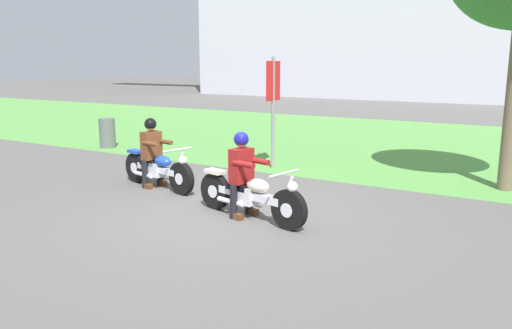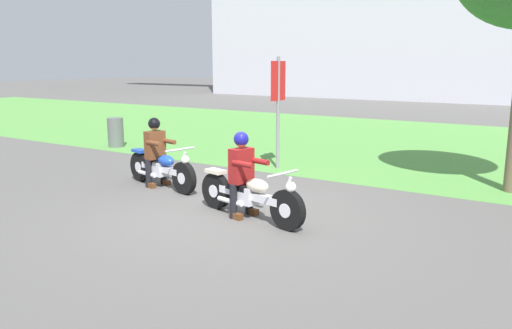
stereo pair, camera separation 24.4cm
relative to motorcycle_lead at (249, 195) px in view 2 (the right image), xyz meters
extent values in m
plane|color=#565451|center=(-0.46, -0.03, -0.38)|extent=(120.00, 120.00, 0.00)
cube|color=#549342|center=(-0.46, 9.08, -0.38)|extent=(60.00, 12.00, 0.01)
cylinder|color=black|center=(0.79, -0.17, -0.07)|extent=(0.63, 0.25, 0.62)
cylinder|color=silver|center=(0.79, -0.17, -0.07)|extent=(0.24, 0.18, 0.22)
cylinder|color=black|center=(-0.80, 0.18, -0.07)|extent=(0.63, 0.25, 0.62)
cylinder|color=silver|center=(-0.80, 0.18, -0.07)|extent=(0.24, 0.18, 0.22)
cube|color=silver|center=(-0.01, 0.00, 0.01)|extent=(1.30, 0.41, 0.12)
cube|color=silver|center=(-0.06, 0.01, -0.01)|extent=(0.36, 0.30, 0.28)
ellipsoid|color=beige|center=(0.17, -0.03, 0.19)|extent=(0.48, 0.33, 0.22)
cube|color=black|center=(-0.22, 0.05, 0.11)|extent=(0.48, 0.33, 0.10)
cube|color=beige|center=(-0.80, 0.18, 0.27)|extent=(0.39, 0.27, 0.06)
cylinder|color=silver|center=(0.74, -0.16, 0.18)|extent=(0.26, 0.10, 0.53)
cylinder|color=silver|center=(0.69, -0.15, 0.47)|extent=(0.18, 0.65, 0.04)
sphere|color=white|center=(0.85, -0.18, 0.29)|extent=(0.16, 0.16, 0.16)
cylinder|color=silver|center=(-0.33, -0.07, -0.13)|extent=(0.55, 0.19, 0.08)
cylinder|color=black|center=(-0.14, 0.22, -0.10)|extent=(0.12, 0.12, 0.56)
cube|color=#593319|center=(-0.09, 0.21, -0.33)|extent=(0.26, 0.15, 0.10)
cylinder|color=black|center=(-0.22, -0.13, -0.10)|extent=(0.12, 0.12, 0.56)
cube|color=#593319|center=(-0.16, -0.15, -0.33)|extent=(0.26, 0.15, 0.10)
cube|color=maroon|center=(-0.18, 0.04, 0.46)|extent=(0.30, 0.42, 0.56)
cylinder|color=maroon|center=(0.07, 0.16, 0.54)|extent=(0.43, 0.18, 0.09)
cylinder|color=maroon|center=(0.00, -0.17, 0.54)|extent=(0.43, 0.18, 0.09)
sphere|color=tan|center=(-0.18, 0.04, 0.86)|extent=(0.20, 0.20, 0.20)
sphere|color=navy|center=(-0.18, 0.04, 0.89)|extent=(0.24, 0.24, 0.24)
cylinder|color=black|center=(-1.90, 0.61, -0.07)|extent=(0.63, 0.25, 0.62)
cylinder|color=silver|center=(-1.90, 0.61, -0.07)|extent=(0.24, 0.18, 0.22)
cylinder|color=black|center=(-3.36, 0.93, -0.07)|extent=(0.63, 0.25, 0.62)
cylinder|color=silver|center=(-3.36, 0.93, -0.07)|extent=(0.24, 0.18, 0.22)
cube|color=silver|center=(-2.63, 0.77, 0.01)|extent=(1.20, 0.39, 0.12)
cube|color=silver|center=(-2.68, 0.78, -0.01)|extent=(0.36, 0.30, 0.28)
ellipsoid|color=#1E47B2|center=(-2.45, 0.74, 0.19)|extent=(0.48, 0.33, 0.22)
cube|color=black|center=(-2.84, 0.82, 0.11)|extent=(0.48, 0.33, 0.10)
cube|color=#1E47B2|center=(-3.36, 0.93, 0.27)|extent=(0.39, 0.27, 0.06)
cylinder|color=silver|center=(-1.95, 0.63, 0.18)|extent=(0.26, 0.10, 0.53)
cylinder|color=silver|center=(-2.00, 0.64, 0.47)|extent=(0.18, 0.65, 0.04)
sphere|color=white|center=(-1.84, 0.60, 0.29)|extent=(0.16, 0.16, 0.16)
cylinder|color=silver|center=(-2.95, 0.70, -0.13)|extent=(0.55, 0.19, 0.08)
cylinder|color=black|center=(-2.77, 0.99, -0.10)|extent=(0.12, 0.12, 0.56)
cube|color=#593319|center=(-2.71, 0.97, -0.33)|extent=(0.26, 0.15, 0.10)
cylinder|color=black|center=(-2.84, 0.64, -0.10)|extent=(0.12, 0.12, 0.56)
cube|color=#593319|center=(-2.79, 0.62, -0.33)|extent=(0.26, 0.15, 0.10)
cube|color=brown|center=(-2.81, 0.81, 0.46)|extent=(0.30, 0.42, 0.56)
cylinder|color=brown|center=(-2.55, 0.93, 0.54)|extent=(0.43, 0.18, 0.09)
cylinder|color=brown|center=(-2.63, 0.60, 0.54)|extent=(0.43, 0.18, 0.09)
sphere|color=tan|center=(-2.81, 0.81, 0.86)|extent=(0.20, 0.20, 0.20)
sphere|color=black|center=(-2.81, 0.81, 0.89)|extent=(0.24, 0.24, 0.24)
cylinder|color=#595E5B|center=(-7.21, 3.72, 0.05)|extent=(0.46, 0.46, 0.86)
cylinder|color=gray|center=(-1.59, 3.62, 0.92)|extent=(0.08, 0.08, 2.60)
cube|color=red|center=(-1.59, 3.62, 1.67)|extent=(0.04, 0.60, 0.90)
camera|label=1|loc=(4.06, -6.60, 2.08)|focal=35.26mm
camera|label=2|loc=(4.27, -6.47, 2.08)|focal=35.26mm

